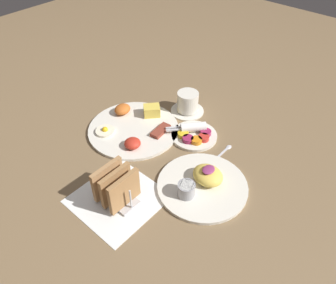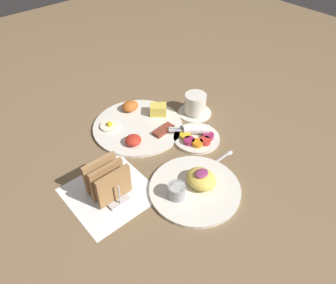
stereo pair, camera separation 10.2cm
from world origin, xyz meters
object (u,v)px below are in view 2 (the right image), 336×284
object	(u,v)px
plate_breakfast	(138,124)
plate_foreground	(195,186)
toast_rack	(107,181)
coffee_cup	(195,105)
plate_condiments	(196,137)

from	to	relation	value
plate_breakfast	plate_foreground	distance (m)	0.33
plate_foreground	toast_rack	size ratio (longest dim) A/B	2.20
toast_rack	coffee_cup	size ratio (longest dim) A/B	0.97
plate_foreground	toast_rack	bearing A→B (deg)	141.70
toast_rack	coffee_cup	bearing A→B (deg)	14.02
plate_foreground	toast_rack	world-z (taller)	toast_rack
coffee_cup	plate_breakfast	bearing A→B (deg)	160.08
plate_foreground	coffee_cup	xyz separation A→B (m)	(0.25, 0.26, 0.02)
plate_condiments	coffee_cup	bearing A→B (deg)	47.47
plate_condiments	plate_foreground	distance (m)	0.22
plate_foreground	toast_rack	distance (m)	0.24
plate_breakfast	plate_condiments	world-z (taller)	plate_breakfast
plate_breakfast	plate_foreground	xyz separation A→B (m)	(-0.05, -0.33, 0.00)
coffee_cup	plate_foreground	bearing A→B (deg)	-134.71
plate_foreground	plate_breakfast	bearing A→B (deg)	80.87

